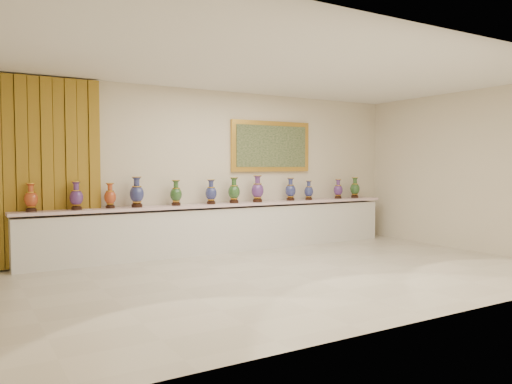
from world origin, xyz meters
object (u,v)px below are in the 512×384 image
counter (224,228)px  vase_2 (110,197)px  vase_0 (31,199)px  vase_1 (76,197)px

counter → vase_2: 2.20m
vase_0 → vase_2: (1.19, 0.01, -0.01)m
vase_0 → vase_1: size_ratio=0.97×
vase_2 → vase_1: bearing=-175.8°
counter → vase_1: 2.72m
counter → vase_1: (-2.64, -0.03, 0.67)m
vase_0 → vase_1: 0.65m
vase_0 → vase_2: vase_0 is taller
vase_1 → vase_2: 0.54m
vase_0 → counter: bearing=0.0°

